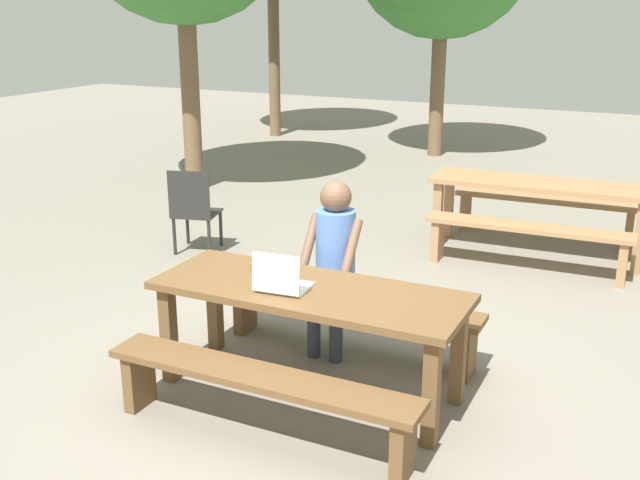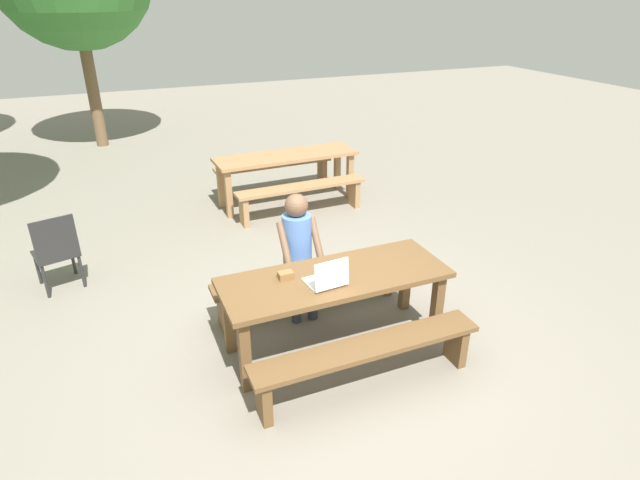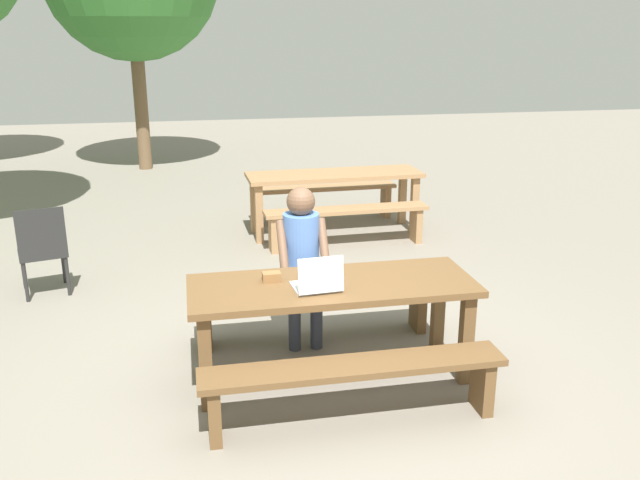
{
  "view_description": "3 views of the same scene",
  "coord_description": "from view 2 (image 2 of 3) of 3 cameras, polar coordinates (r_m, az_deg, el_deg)",
  "views": [
    {
      "loc": [
        2.06,
        -4.11,
        2.54
      ],
      "look_at": [
        -0.04,
        0.25,
        1.0
      ],
      "focal_mm": 42.31,
      "sensor_mm": 36.0,
      "label": 1
    },
    {
      "loc": [
        -1.72,
        -3.72,
        3.1
      ],
      "look_at": [
        -0.04,
        0.25,
        1.0
      ],
      "focal_mm": 29.36,
      "sensor_mm": 36.0,
      "label": 2
    },
    {
      "loc": [
        -0.98,
        -4.45,
        2.52
      ],
      "look_at": [
        -0.04,
        0.25,
        1.0
      ],
      "focal_mm": 37.79,
      "sensor_mm": 36.0,
      "label": 3
    }
  ],
  "objects": [
    {
      "name": "bench_mid_south",
      "position": [
        7.74,
        -2.05,
        5.19
      ],
      "size": [
        1.98,
        0.36,
        0.47
      ],
      "rotation": [
        0.0,
        0.0,
        0.03
      ],
      "color": "#9E754C",
      "rests_on": "ground"
    },
    {
      "name": "laptop",
      "position": [
        4.54,
        0.78,
        -4.23
      ],
      "size": [
        0.35,
        0.31,
        0.27
      ],
      "rotation": [
        0.0,
        0.0,
        3.23
      ],
      "color": "white",
      "rests_on": "picnic_table_front"
    },
    {
      "name": "bench_near",
      "position": [
        4.46,
        5.18,
        -12.38
      ],
      "size": [
        2.02,
        0.3,
        0.44
      ],
      "color": "brown",
      "rests_on": "ground"
    },
    {
      "name": "picnic_table_front",
      "position": [
        4.78,
        1.63,
        -4.99
      ],
      "size": [
        2.08,
        0.77,
        0.75
      ],
      "color": "brown",
      "rests_on": "ground"
    },
    {
      "name": "plastic_chair",
      "position": [
        6.44,
        -26.8,
        -1.1
      ],
      "size": [
        0.54,
        0.54,
        0.9
      ],
      "rotation": [
        0.0,
        0.0,
        3.4
      ],
      "color": "#262626",
      "rests_on": "ground"
    },
    {
      "name": "bench_far",
      "position": [
        5.46,
        -1.28,
        -4.43
      ],
      "size": [
        2.02,
        0.3,
        0.44
      ],
      "color": "brown",
      "rests_on": "ground"
    },
    {
      "name": "person_seated",
      "position": [
        5.19,
        -2.37,
        -0.76
      ],
      "size": [
        0.4,
        0.4,
        1.32
      ],
      "color": "#333847",
      "rests_on": "ground"
    },
    {
      "name": "small_pouch",
      "position": [
        4.66,
        -3.76,
        -3.87
      ],
      "size": [
        0.13,
        0.09,
        0.07
      ],
      "color": "olive",
      "rests_on": "picnic_table_front"
    },
    {
      "name": "picnic_table_mid",
      "position": [
        8.16,
        -3.71,
        8.47
      ],
      "size": [
        2.21,
        0.72,
        0.78
      ],
      "rotation": [
        0.0,
        0.0,
        0.03
      ],
      "color": "#9E754C",
      "rests_on": "ground"
    },
    {
      "name": "ground_plane",
      "position": [
        5.14,
        1.54,
        -11.17
      ],
      "size": [
        30.0,
        30.0,
        0.0
      ],
      "primitive_type": "plane",
      "color": "gray"
    },
    {
      "name": "bench_mid_north",
      "position": [
        8.79,
        -5.06,
        7.67
      ],
      "size": [
        1.98,
        0.36,
        0.47
      ],
      "rotation": [
        0.0,
        0.0,
        0.03
      ],
      "color": "#9E754C",
      "rests_on": "ground"
    }
  ]
}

